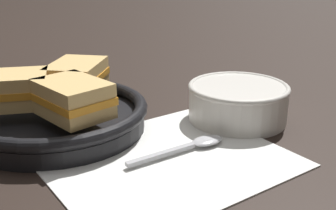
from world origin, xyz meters
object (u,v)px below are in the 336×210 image
object	(u,v)px
soup_bowl	(238,100)
sandwich_near_left	(73,98)
skillet	(56,117)
sandwich_near_right	(77,77)
spoon	(195,144)
sandwich_far_left	(12,90)

from	to	relation	value
soup_bowl	sandwich_near_left	size ratio (longest dim) A/B	1.44
skillet	sandwich_near_right	world-z (taller)	sandwich_near_right
skillet	soup_bowl	bearing A→B (deg)	-30.67
spoon	sandwich_near_left	xyz separation A→B (m)	(-0.11, 0.12, 0.06)
skillet	sandwich_far_left	world-z (taller)	sandwich_far_left
spoon	sandwich_far_left	distance (m)	0.26
soup_bowl	spoon	bearing A→B (deg)	-163.63
soup_bowl	sandwich_near_left	distance (m)	0.25
sandwich_near_right	sandwich_far_left	xyz separation A→B (m)	(-0.10, 0.00, 0.00)
spoon	sandwich_near_right	world-z (taller)	sandwich_near_right
sandwich_near_right	sandwich_far_left	size ratio (longest dim) A/B	1.01
sandwich_near_left	skillet	bearing A→B (deg)	90.60
sandwich_far_left	skillet	bearing A→B (deg)	-30.75
spoon	skillet	xyz separation A→B (m)	(-0.11, 0.17, 0.01)
sandwich_far_left	spoon	bearing A→B (deg)	-51.62
soup_bowl	sandwich_near_right	distance (m)	0.25
spoon	sandwich_near_left	world-z (taller)	sandwich_near_left
sandwich_far_left	sandwich_near_left	bearing A→B (deg)	-61.06
soup_bowl	sandwich_near_right	xyz separation A→B (m)	(-0.18, 0.16, 0.03)
skillet	spoon	bearing A→B (deg)	-57.06
soup_bowl	spoon	size ratio (longest dim) A/B	1.04
sandwich_near_left	sandwich_near_right	distance (m)	0.10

